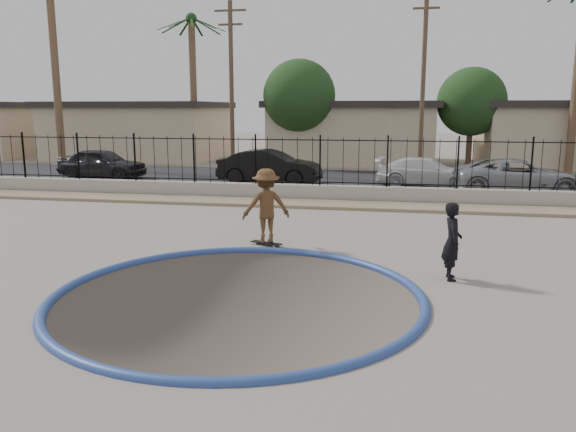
# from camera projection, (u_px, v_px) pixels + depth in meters

# --- Properties ---
(ground) EXTENTS (120.00, 120.00, 2.20)m
(ground) POSITION_uv_depth(u_px,v_px,m) (325.00, 220.00, 23.24)
(ground) COLOR slate
(ground) RESTS_ON ground
(bowl_pit) EXTENTS (6.84, 6.84, 1.80)m
(bowl_pit) POSITION_uv_depth(u_px,v_px,m) (238.00, 296.00, 10.50)
(bowl_pit) COLOR #494138
(bowl_pit) RESTS_ON ground
(coping_ring) EXTENTS (7.04, 7.04, 0.20)m
(coping_ring) POSITION_uv_depth(u_px,v_px,m) (238.00, 296.00, 10.50)
(coping_ring) COLOR navy
(coping_ring) RESTS_ON ground
(rock_strip) EXTENTS (42.00, 1.60, 0.11)m
(rock_strip) POSITION_uv_depth(u_px,v_px,m) (316.00, 204.00, 20.33)
(rock_strip) COLOR #9C8B66
(rock_strip) RESTS_ON ground
(retaining_wall) EXTENTS (42.00, 0.45, 0.60)m
(retaining_wall) POSITION_uv_depth(u_px,v_px,m) (320.00, 193.00, 21.34)
(retaining_wall) COLOR gray
(retaining_wall) RESTS_ON ground
(fence) EXTENTS (40.00, 0.04, 1.80)m
(fence) POSITION_uv_depth(u_px,v_px,m) (320.00, 161.00, 21.11)
(fence) COLOR black
(fence) RESTS_ON retaining_wall
(street) EXTENTS (90.00, 8.00, 0.04)m
(street) POSITION_uv_depth(u_px,v_px,m) (338.00, 179.00, 27.85)
(street) COLOR black
(street) RESTS_ON ground
(house_west) EXTENTS (11.60, 8.60, 3.90)m
(house_west) POSITION_uv_depth(u_px,v_px,m) (140.00, 130.00, 39.44)
(house_west) COLOR tan
(house_west) RESTS_ON ground
(house_center) EXTENTS (10.60, 8.60, 3.90)m
(house_center) POSITION_uv_depth(u_px,v_px,m) (353.00, 132.00, 36.64)
(house_center) COLOR tan
(house_center) RESTS_ON ground
(palm_left) EXTENTS (2.30, 2.30, 11.30)m
(palm_left) POSITION_uv_depth(u_px,v_px,m) (52.00, 29.00, 32.42)
(palm_left) COLOR brown
(palm_left) RESTS_ON ground
(palm_mid) EXTENTS (2.30, 2.30, 9.30)m
(palm_mid) POSITION_uv_depth(u_px,v_px,m) (192.00, 56.00, 35.21)
(palm_mid) COLOR brown
(palm_mid) RESTS_ON ground
(utility_pole_left) EXTENTS (1.70, 0.24, 9.00)m
(utility_pole_left) POSITION_uv_depth(u_px,v_px,m) (231.00, 85.00, 30.02)
(utility_pole_left) COLOR #473323
(utility_pole_left) RESTS_ON ground
(utility_pole_mid) EXTENTS (1.70, 0.24, 9.50)m
(utility_pole_mid) POSITION_uv_depth(u_px,v_px,m) (423.00, 78.00, 28.11)
(utility_pole_mid) COLOR #473323
(utility_pole_mid) RESTS_ON ground
(street_tree_left) EXTENTS (4.32, 4.32, 6.36)m
(street_tree_left) POSITION_uv_depth(u_px,v_px,m) (299.00, 96.00, 33.41)
(street_tree_left) COLOR #473323
(street_tree_left) RESTS_ON ground
(street_tree_mid) EXTENTS (3.96, 3.96, 5.83)m
(street_tree_mid) POSITION_uv_depth(u_px,v_px,m) (472.00, 102.00, 32.58)
(street_tree_mid) COLOR #473323
(street_tree_mid) RESTS_ON ground
(skater) EXTENTS (1.39, 1.12, 1.88)m
(skater) POSITION_uv_depth(u_px,v_px,m) (266.00, 209.00, 14.25)
(skater) COLOR brown
(skater) RESTS_ON ground
(skateboard) EXTENTS (0.89, 0.52, 0.07)m
(skateboard) POSITION_uv_depth(u_px,v_px,m) (266.00, 243.00, 14.42)
(skateboard) COLOR black
(skateboard) RESTS_ON ground
(videographer) EXTENTS (0.42, 0.61, 1.61)m
(videographer) POSITION_uv_depth(u_px,v_px,m) (452.00, 241.00, 11.42)
(videographer) COLOR black
(videographer) RESTS_ON ground
(car_a) EXTENTS (4.47, 2.05, 1.49)m
(car_a) POSITION_uv_depth(u_px,v_px,m) (102.00, 163.00, 27.90)
(car_a) COLOR black
(car_a) RESTS_ON street
(car_b) EXTENTS (4.82, 1.92, 1.56)m
(car_b) POSITION_uv_depth(u_px,v_px,m) (270.00, 167.00, 25.89)
(car_b) COLOR black
(car_b) RESTS_ON street
(car_c) EXTENTS (4.54, 2.22, 1.27)m
(car_c) POSITION_uv_depth(u_px,v_px,m) (426.00, 172.00, 25.00)
(car_c) COLOR silver
(car_c) RESTS_ON street
(car_d) EXTENTS (5.22, 2.60, 1.42)m
(car_d) POSITION_uv_depth(u_px,v_px,m) (519.00, 176.00, 22.80)
(car_d) COLOR gray
(car_d) RESTS_ON street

